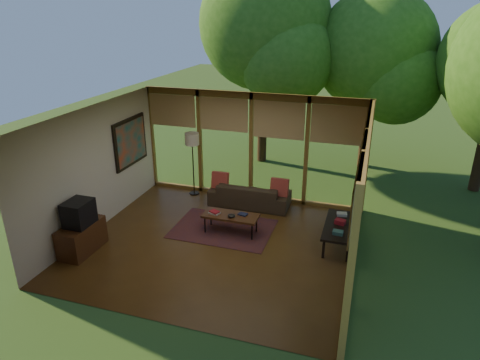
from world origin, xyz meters
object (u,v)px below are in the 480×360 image
(media_cabinet, at_px, (82,238))
(coffee_table, at_px, (231,216))
(television, at_px, (79,213))
(sofa, at_px, (250,195))
(floor_lamp, at_px, (192,142))
(side_console, at_px, (340,227))

(media_cabinet, distance_m, coffee_table, 3.06)
(media_cabinet, relative_size, television, 1.82)
(sofa, xyz_separation_m, floor_lamp, (-1.59, 0.24, 1.12))
(sofa, xyz_separation_m, media_cabinet, (-2.59, -3.07, 0.01))
(coffee_table, distance_m, side_console, 2.29)
(floor_lamp, relative_size, side_console, 1.18)
(media_cabinet, height_order, floor_lamp, floor_lamp)
(media_cabinet, relative_size, coffee_table, 0.83)
(television, height_order, side_console, television)
(television, distance_m, coffee_table, 3.07)
(floor_lamp, height_order, side_console, floor_lamp)
(sofa, bearing_deg, television, 49.33)
(sofa, height_order, floor_lamp, floor_lamp)
(sofa, height_order, media_cabinet, media_cabinet)
(television, bearing_deg, media_cabinet, 180.00)
(media_cabinet, distance_m, side_console, 5.20)
(coffee_table, xyz_separation_m, side_console, (2.28, 0.18, 0.02))
(sofa, relative_size, media_cabinet, 1.96)
(floor_lamp, distance_m, side_console, 4.27)
(media_cabinet, height_order, side_console, media_cabinet)
(television, distance_m, floor_lamp, 3.49)
(television, height_order, coffee_table, television)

